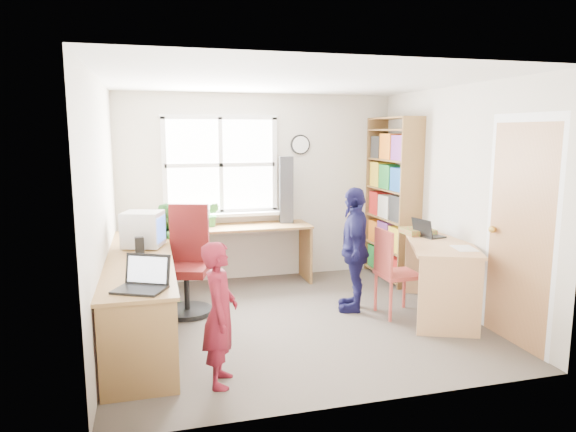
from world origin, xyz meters
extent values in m
cube|color=#484038|center=(0.00, 0.00, -0.01)|extent=(3.60, 3.40, 0.02)
cube|color=white|center=(0.00, 0.00, 2.41)|extent=(3.60, 3.40, 0.02)
cube|color=beige|center=(0.00, 1.71, 1.20)|extent=(3.60, 0.02, 2.40)
cube|color=beige|center=(0.00, -1.71, 1.20)|extent=(3.60, 0.02, 2.40)
cube|color=beige|center=(-1.81, 0.00, 1.20)|extent=(0.02, 3.40, 2.40)
cube|color=beige|center=(1.81, 0.00, 1.20)|extent=(0.02, 3.40, 2.40)
cube|color=white|center=(-0.50, 1.69, 1.50)|extent=(1.40, 0.01, 1.20)
cube|color=white|center=(-0.50, 1.68, 1.50)|extent=(1.48, 0.04, 1.28)
cube|color=#A87548|center=(1.79, -1.05, 1.00)|extent=(0.02, 0.82, 2.00)
sphere|color=gold|center=(1.75, -0.72, 1.00)|extent=(0.07, 0.07, 0.07)
cylinder|color=black|center=(0.55, 1.68, 1.75)|extent=(0.26, 0.03, 0.26)
cylinder|color=white|center=(0.55, 1.66, 1.75)|extent=(0.22, 0.01, 0.22)
cube|color=olive|center=(-1.50, 0.10, 0.73)|extent=(0.60, 2.70, 0.03)
cube|color=olive|center=(-0.25, 1.42, 0.73)|extent=(1.65, 0.56, 0.03)
cube|color=olive|center=(-1.50, 0.10, 0.36)|extent=(0.56, 0.03, 0.72)
cube|color=olive|center=(-1.50, -1.22, 0.36)|extent=(0.56, 0.03, 0.72)
cube|color=olive|center=(-1.50, 1.42, 0.36)|extent=(0.56, 0.03, 0.72)
cube|color=olive|center=(0.55, 1.42, 0.36)|extent=(0.03, 0.52, 0.72)
cube|color=olive|center=(-1.50, -0.85, 0.36)|extent=(0.54, 0.45, 0.72)
cube|color=tan|center=(1.54, -0.18, 0.77)|extent=(1.10, 1.49, 0.03)
cube|color=tan|center=(1.29, -0.78, 0.37)|extent=(0.55, 0.25, 0.75)
cube|color=tan|center=(1.80, 0.43, 0.37)|extent=(0.55, 0.25, 0.75)
cube|color=olive|center=(1.65, 0.68, 1.05)|extent=(0.30, 0.02, 2.10)
cube|color=olive|center=(1.65, 1.68, 1.05)|extent=(0.30, 0.02, 2.10)
cube|color=olive|center=(1.65, 1.18, 2.09)|extent=(0.30, 1.00, 0.02)
cube|color=olive|center=(1.65, 1.18, 0.06)|extent=(0.30, 1.00, 0.02)
cube|color=olive|center=(1.65, 1.18, 0.42)|extent=(0.30, 1.00, 0.02)
cube|color=olive|center=(1.65, 1.18, 0.80)|extent=(0.30, 1.00, 0.02)
cube|color=olive|center=(1.65, 1.18, 1.18)|extent=(0.30, 1.00, 0.02)
cube|color=olive|center=(1.65, 1.18, 1.56)|extent=(0.30, 1.00, 0.02)
cube|color=olive|center=(1.65, 1.18, 1.94)|extent=(0.30, 1.00, 0.02)
cube|color=red|center=(1.65, 0.88, 0.21)|extent=(0.25, 0.28, 0.27)
cube|color=#1B53A6|center=(1.65, 1.20, 0.21)|extent=(0.25, 0.30, 0.29)
cube|color=#218A36|center=(1.65, 1.50, 0.22)|extent=(0.25, 0.26, 0.30)
cube|color=yellow|center=(1.65, 0.88, 0.58)|extent=(0.25, 0.28, 0.30)
cube|color=#7C378A|center=(1.65, 1.20, 0.59)|extent=(0.25, 0.30, 0.32)
cube|color=orange|center=(1.65, 1.50, 0.57)|extent=(0.25, 0.26, 0.29)
cube|color=#292929|center=(1.65, 0.88, 0.97)|extent=(0.25, 0.28, 0.32)
cube|color=silver|center=(1.65, 1.20, 0.95)|extent=(0.25, 0.30, 0.29)
cube|color=red|center=(1.65, 1.50, 0.96)|extent=(0.25, 0.26, 0.30)
cube|color=#1B53A6|center=(1.65, 0.88, 1.33)|extent=(0.25, 0.28, 0.29)
cube|color=#218A36|center=(1.65, 1.20, 1.34)|extent=(0.25, 0.30, 0.30)
cube|color=yellow|center=(1.65, 1.50, 1.35)|extent=(0.25, 0.26, 0.32)
cube|color=#7C378A|center=(1.65, 0.88, 1.72)|extent=(0.25, 0.28, 0.30)
cube|color=orange|center=(1.65, 1.20, 1.73)|extent=(0.25, 0.30, 0.32)
cube|color=#292929|center=(1.65, 1.50, 1.71)|extent=(0.25, 0.26, 0.29)
cylinder|color=black|center=(-1.05, 0.49, 0.03)|extent=(0.66, 0.66, 0.05)
cylinder|color=black|center=(-1.05, 0.49, 0.25)|extent=(0.07, 0.07, 0.40)
cube|color=#5B1211|center=(-1.05, 0.49, 0.48)|extent=(0.54, 0.54, 0.09)
cube|color=#5B1211|center=(-0.99, 0.69, 0.84)|extent=(0.42, 0.19, 0.63)
cylinder|color=#D25046|center=(0.94, -0.28, 0.21)|extent=(0.04, 0.04, 0.43)
cylinder|color=#D25046|center=(1.28, -0.27, 0.21)|extent=(0.04, 0.04, 0.43)
cylinder|color=#D25046|center=(0.93, 0.06, 0.21)|extent=(0.04, 0.04, 0.43)
cylinder|color=#D25046|center=(1.27, 0.07, 0.21)|extent=(0.04, 0.04, 0.43)
cube|color=#D25046|center=(1.11, -0.11, 0.44)|extent=(0.41, 0.41, 0.04)
cube|color=#D25046|center=(0.92, -0.11, 0.69)|extent=(0.04, 0.38, 0.48)
cube|color=silver|center=(-1.46, 0.49, 0.76)|extent=(0.33, 0.29, 0.02)
cube|color=silver|center=(-1.46, 0.49, 0.94)|extent=(0.46, 0.43, 0.35)
cube|color=#3F72F2|center=(-1.28, 0.43, 0.94)|extent=(0.09, 0.28, 0.25)
cube|color=black|center=(-1.48, -1.01, 0.76)|extent=(0.44, 0.39, 0.02)
cube|color=black|center=(-1.42, -0.89, 0.88)|extent=(0.35, 0.22, 0.24)
cube|color=white|center=(-1.42, -0.90, 0.88)|extent=(0.30, 0.18, 0.19)
cube|color=black|center=(1.57, 0.09, 0.79)|extent=(0.28, 0.34, 0.02)
cube|color=black|center=(1.46, 0.06, 0.89)|extent=(0.11, 0.30, 0.20)
cube|color=#3F72F2|center=(1.46, 0.06, 0.89)|extent=(0.09, 0.26, 0.16)
cube|color=black|center=(-1.50, 0.20, 0.83)|extent=(0.09, 0.09, 0.17)
cube|color=black|center=(-1.48, 0.77, 0.84)|extent=(0.12, 0.12, 0.18)
cube|color=black|center=(0.31, 1.51, 1.18)|extent=(0.19, 0.18, 0.86)
cube|color=red|center=(1.51, 0.25, 0.81)|extent=(0.32, 0.32, 0.06)
cube|color=silver|center=(-1.39, -0.45, 0.75)|extent=(0.21, 0.29, 0.00)
cube|color=silver|center=(1.59, -0.53, 0.78)|extent=(0.26, 0.32, 0.00)
imported|color=#327E39|center=(-0.65, 1.46, 0.90)|extent=(0.20, 0.17, 0.30)
imported|color=maroon|center=(-0.90, -1.13, 0.56)|extent=(0.35, 0.46, 1.12)
imported|color=#30752F|center=(-1.19, 1.01, 0.56)|extent=(0.52, 0.61, 1.13)
imported|color=#171646|center=(0.72, 0.17, 0.67)|extent=(0.58, 0.85, 1.34)
camera|label=1|loc=(-1.36, -4.84, 1.92)|focal=32.00mm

